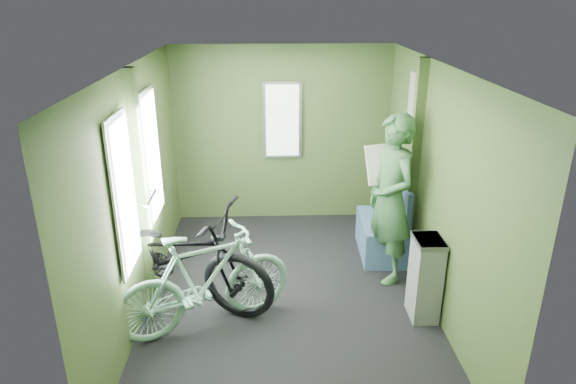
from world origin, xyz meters
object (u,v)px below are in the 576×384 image
(bicycle_mint, at_px, (208,327))
(passenger, at_px, (391,200))
(bicycle_black, at_px, (177,304))
(waste_box, at_px, (425,278))
(bench_seat, at_px, (383,232))

(bicycle_mint, height_order, passenger, passenger)
(passenger, bearing_deg, bicycle_black, -95.58)
(bicycle_black, height_order, passenger, passenger)
(bicycle_mint, bearing_deg, waste_box, -111.45)
(bicycle_black, xyz_separation_m, passenger, (2.19, 0.46, 0.90))
(passenger, relative_size, bench_seat, 1.99)
(bicycle_black, relative_size, passenger, 1.17)
(bicycle_black, xyz_separation_m, bicycle_mint, (0.36, -0.39, 0.00))
(waste_box, relative_size, bench_seat, 0.91)
(bicycle_black, bearing_deg, passenger, -56.26)
(bicycle_black, height_order, bench_seat, bench_seat)
(bicycle_black, distance_m, bicycle_mint, 0.53)
(bicycle_mint, distance_m, passenger, 2.21)
(bicycle_black, relative_size, bicycle_mint, 1.27)
(waste_box, height_order, bench_seat, bench_seat)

